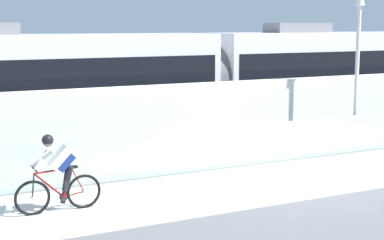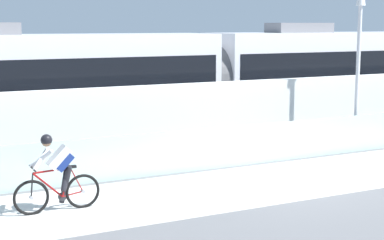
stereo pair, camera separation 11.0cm
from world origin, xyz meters
TOP-DOWN VIEW (x-y plane):
  - ground_plane at (0.00, 0.00)m, footprint 200.00×200.00m
  - bike_path_deck at (0.00, 0.00)m, footprint 32.00×3.20m
  - glass_parapet at (0.00, 1.85)m, footprint 32.00×0.05m
  - concrete_barrier_wall at (0.00, 3.65)m, footprint 32.00×0.36m
  - tram_rail_near at (0.00, 6.13)m, footprint 32.00×0.08m
  - tram_rail_far at (0.00, 7.57)m, footprint 32.00×0.08m
  - tram at (1.49, 6.85)m, footprint 22.56×2.54m
  - cyclist_on_bike at (-5.66, 0.00)m, footprint 1.77×0.58m
  - lamp_post_antenna at (3.98, 2.15)m, footprint 0.28×0.28m

SIDE VIEW (x-z plane):
  - ground_plane at x=0.00m, z-range 0.00..0.00m
  - tram_rail_near at x=0.00m, z-range 0.00..0.01m
  - tram_rail_far at x=0.00m, z-range 0.00..0.01m
  - bike_path_deck at x=0.00m, z-range 0.00..0.01m
  - glass_parapet at x=0.00m, z-range 0.00..1.09m
  - cyclist_on_bike at x=-5.66m, z-range -0.02..1.59m
  - concrete_barrier_wall at x=0.00m, z-range 0.00..2.08m
  - tram at x=1.49m, z-range -0.01..3.80m
  - lamp_post_antenna at x=3.98m, z-range 0.69..5.89m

